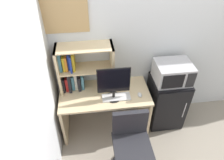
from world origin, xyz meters
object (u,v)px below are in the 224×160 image
Objects in this scene: computer_mouse at (140,95)px; monitor at (114,83)px; hutch_bookshelf at (78,69)px; mini_fridge at (166,101)px; desk_chair at (131,148)px; microwave at (173,72)px; keyboard at (116,97)px; wall_corkboard at (63,14)px.

monitor is at bearing 179.04° from computer_mouse.
mini_fridge is at bearing -6.57° from hutch_bookshelf.
mini_fridge is at bearing 16.32° from computer_mouse.
hutch_bookshelf is 7.57× the size of computer_mouse.
desk_chair reaches higher than mini_fridge.
mini_fridge reaches higher than computer_mouse.
computer_mouse is at bearing -163.35° from microwave.
keyboard is at bearing 100.34° from desk_chair.
microwave is at bearing 10.09° from keyboard.
hutch_bookshelf is at bearing 160.48° from computer_mouse.
mini_fridge is (0.48, 0.14, -0.32)m from computer_mouse.
microwave reaches higher than mini_fridge.
hutch_bookshelf is at bearing 173.43° from mini_fridge.
mini_fridge reaches higher than keyboard.
monitor reaches higher than keyboard.
hutch_bookshelf is 1.27× the size of wall_corkboard.
desk_chair is (0.14, -0.58, -0.59)m from monitor.
computer_mouse is (0.36, -0.01, -0.25)m from monitor.
hutch_bookshelf reaches higher than computer_mouse.
desk_chair is at bearing -133.95° from microwave.
hutch_bookshelf is at bearing 149.51° from keyboard.
desk_chair is at bearing -134.07° from mini_fridge.
keyboard is 0.85m from microwave.
computer_mouse is 0.12× the size of mini_fridge.
computer_mouse is 0.55m from microwave.
microwave is (0.00, 0.00, 0.56)m from mini_fridge.
microwave is at bearing 89.96° from mini_fridge.
keyboard is at bearing -169.91° from microwave.
keyboard is 0.66× the size of wall_corkboard.
keyboard is at bearing -9.32° from monitor.
hutch_bookshelf is at bearing -53.52° from wall_corkboard.
desk_chair is (-0.22, -0.58, -0.34)m from computer_mouse.
wall_corkboard is at bearing 126.48° from hutch_bookshelf.
wall_corkboard is at bearing 143.38° from monitor.
desk_chair is (-0.69, -0.72, -0.02)m from mini_fridge.
computer_mouse is 0.59m from mini_fridge.
wall_corkboard is (-0.58, 0.41, 1.02)m from keyboard.
computer_mouse is at bearing -0.96° from monitor.
hutch_bookshelf is 1.23m from desk_chair.
hutch_bookshelf is 0.64m from keyboard.
computer_mouse is 0.70m from desk_chair.
wall_corkboard reaches higher than hutch_bookshelf.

